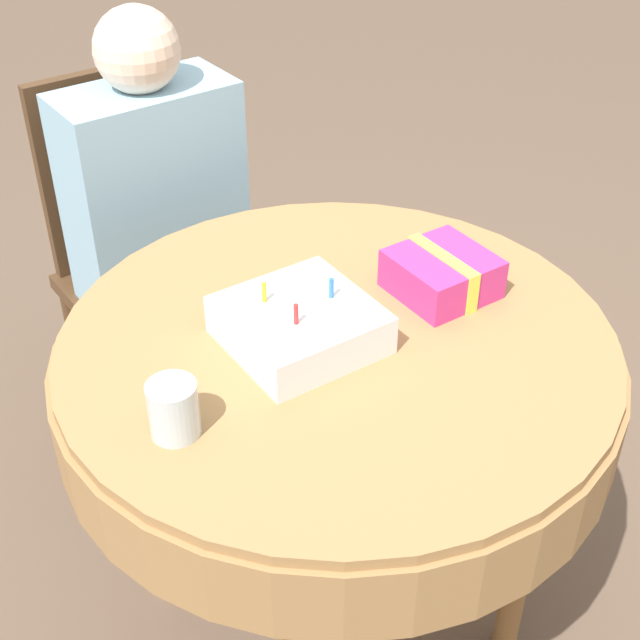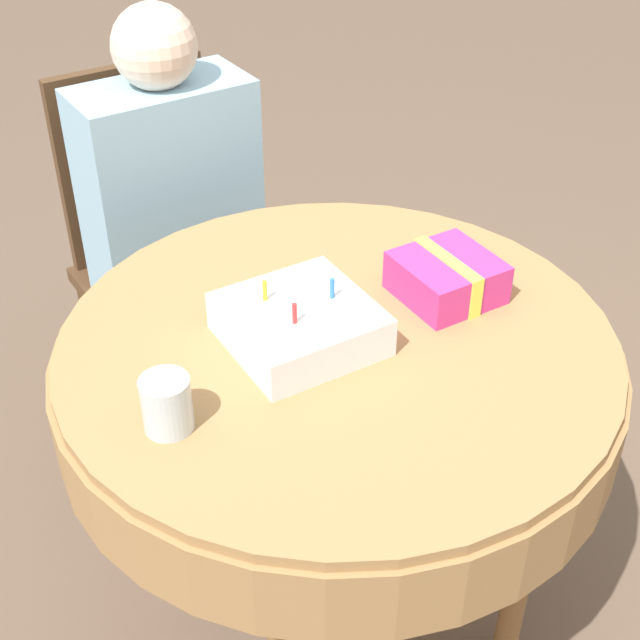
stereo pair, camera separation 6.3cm
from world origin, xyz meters
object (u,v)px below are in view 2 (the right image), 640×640
(chair, at_px, (165,251))
(gift_box, at_px, (447,277))
(person, at_px, (175,205))
(drinking_glass, at_px, (167,404))
(birthday_cake, at_px, (299,324))

(chair, relative_size, gift_box, 5.61)
(person, relative_size, gift_box, 6.73)
(drinking_glass, bearing_deg, chair, 69.07)
(person, relative_size, birthday_cake, 4.93)
(chair, xyz_separation_m, birthday_cake, (-0.07, -0.80, 0.30))
(person, bearing_deg, drinking_glass, -115.51)
(person, xyz_separation_m, gift_box, (0.23, -0.72, 0.12))
(chair, relative_size, birthday_cake, 4.11)
(birthday_cake, height_order, gift_box, birthday_cake)
(drinking_glass, relative_size, gift_box, 0.52)
(birthday_cake, bearing_deg, drinking_glass, -163.08)
(gift_box, bearing_deg, birthday_cake, 177.00)
(drinking_glass, distance_m, gift_box, 0.57)
(chair, height_order, drinking_glass, chair)
(chair, distance_m, person, 0.20)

